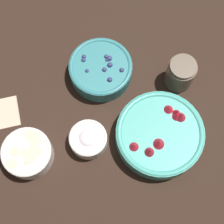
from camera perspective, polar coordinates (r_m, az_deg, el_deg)
The scene contains 6 objects.
ground_plane at distance 1.04m, azimuth 0.89°, elevation -3.81°, with size 4.00×4.00×0.00m, color black.
bowl_strawberries at distance 1.01m, azimuth 7.27°, elevation -3.44°, with size 0.23×0.23×0.08m.
bowl_blueberries at distance 1.07m, azimuth -1.73°, elevation 6.55°, with size 0.18×0.18×0.06m.
bowl_bananas at distance 1.02m, azimuth -12.75°, elevation -6.14°, with size 0.13×0.13×0.06m.
bowl_cream at distance 1.01m, azimuth -3.63°, elevation -4.17°, with size 0.10×0.10×0.05m.
jar_chocolate at distance 1.07m, azimuth 10.37°, elevation 5.73°, with size 0.08×0.08×0.10m.
Camera 1 is at (-0.10, -0.25, 1.00)m, focal length 60.00 mm.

